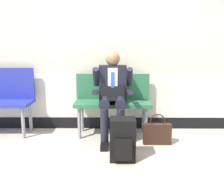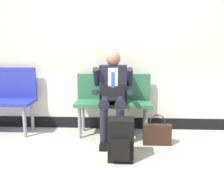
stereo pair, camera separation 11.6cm
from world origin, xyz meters
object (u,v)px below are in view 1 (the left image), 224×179
Objects in this scene: person_seated at (113,93)px; handbag at (157,133)px; backpack at (123,140)px; bench_with_person at (113,98)px.

handbag is at bearing -18.32° from person_seated.
person_seated is 0.80m from backpack.
backpack is at bearing -137.51° from handbag.
bench_with_person is 0.24m from person_seated.
bench_with_person is at bearing 90.00° from person_seated.
person_seated is at bearing 100.40° from backpack.
backpack is (0.12, -0.86, -0.31)m from bench_with_person.
bench_with_person is 2.22× the size of backpack.
backpack is at bearing -79.60° from person_seated.
backpack is 0.68m from handbag.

